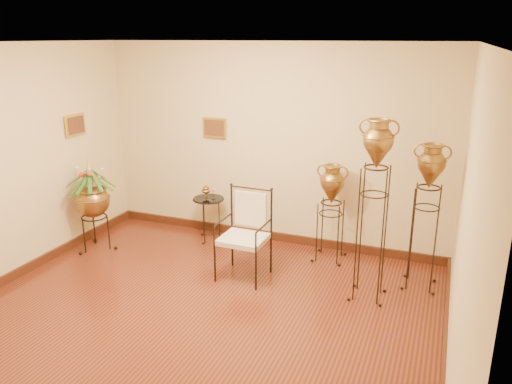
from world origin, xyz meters
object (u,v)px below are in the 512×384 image
at_px(amphora_tall, 373,210).
at_px(side_table, 209,218).
at_px(amphora_mid, 426,216).
at_px(planter_urn, 92,197).
at_px(armchair, 243,236).

distance_m(amphora_tall, side_table, 2.69).
distance_m(amphora_mid, planter_urn, 4.33).
relative_size(planter_urn, armchair, 1.24).
distance_m(amphora_mid, armchair, 2.14).
xyz_separation_m(amphora_tall, amphora_mid, (0.53, 0.49, -0.17)).
xyz_separation_m(amphora_tall, armchair, (-1.51, -0.07, -0.50)).
relative_size(armchair, side_table, 1.37).
xyz_separation_m(armchair, side_table, (-0.94, 0.92, -0.22)).
bearing_deg(amphora_tall, planter_urn, -179.62).
bearing_deg(side_table, planter_urn, -146.58).
distance_m(amphora_tall, amphora_mid, 0.74).
xyz_separation_m(amphora_mid, armchair, (-2.04, -0.56, -0.33)).
height_order(planter_urn, side_table, planter_urn).
relative_size(amphora_mid, armchair, 1.59).
distance_m(armchair, side_table, 1.33).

